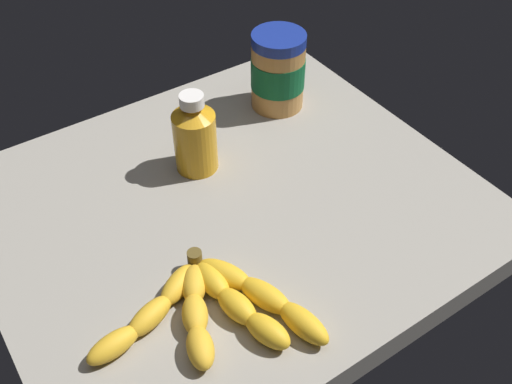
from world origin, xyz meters
TOP-DOWN VIEW (x-y plane):
  - ground_plane at (0.00, 0.00)cm, footprint 71.34×62.60cm
  - banana_bunch at (-12.30, -16.07)cm, footprint 26.33×21.00cm
  - peanut_butter_jar at (20.47, 16.46)cm, footprint 9.45×9.45cm
  - honey_bottle at (0.07, 9.80)cm, footprint 6.73×6.73cm

SIDE VIEW (x-z plane):
  - ground_plane at x=0.00cm, z-range -4.88..0.00cm
  - banana_bunch at x=-12.30cm, z-range -0.07..3.23cm
  - honey_bottle at x=0.07cm, z-range -0.61..12.99cm
  - peanut_butter_jar at x=20.47cm, z-range -0.09..13.78cm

